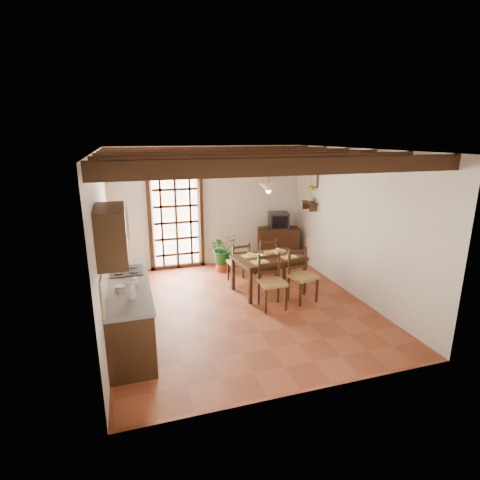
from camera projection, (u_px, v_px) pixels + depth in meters
name	position (u px, v px, depth m)	size (l,w,h in m)	color
ground_plane	(241.00, 306.00, 6.86)	(5.00, 5.00, 0.00)	brown
room_shell	(241.00, 209.00, 6.37)	(4.52, 5.02, 2.81)	silver
ceiling_beams	(241.00, 156.00, 6.13)	(4.50, 4.34, 0.20)	black
french_door	(176.00, 219.00, 8.56)	(1.26, 0.11, 2.32)	white
kitchen_counter	(129.00, 311.00, 5.62)	(0.64, 2.25, 1.38)	black
upper_cabinet	(111.00, 235.00, 4.57)	(0.35, 0.80, 0.70)	black
range_hood	(115.00, 222.00, 5.76)	(0.38, 0.60, 0.54)	white
counter_items	(127.00, 279.00, 5.57)	(0.50, 1.43, 0.25)	black
dining_table	(269.00, 261.00, 7.39)	(1.45, 1.05, 0.72)	#321F10
chair_near_left	(272.00, 291.00, 6.75)	(0.45, 0.43, 0.97)	#AA8E48
chair_near_right	(302.00, 285.00, 7.03)	(0.54, 0.52, 0.98)	#AA8E48
chair_far_left	(239.00, 270.00, 7.93)	(0.44, 0.42, 0.88)	#AA8E48
chair_far_right	(266.00, 265.00, 8.21)	(0.42, 0.40, 0.90)	#AA8E48
table_setting	(269.00, 256.00, 7.37)	(0.97, 0.65, 0.09)	gold
table_bowl	(257.00, 256.00, 7.30)	(0.22, 0.22, 0.05)	white
sideboard	(278.00, 244.00, 9.26)	(0.99, 0.44, 0.84)	black
crt_tv	(279.00, 220.00, 9.09)	(0.55, 0.52, 0.40)	black
fuse_box	(270.00, 190.00, 9.09)	(0.25, 0.03, 0.32)	white
plant_pot	(223.00, 266.00, 8.66)	(0.37, 0.37, 0.23)	maroon
potted_plant	(223.00, 247.00, 8.54)	(1.61, 1.38, 1.79)	#144C19
wall_shelf	(310.00, 204.00, 8.53)	(0.20, 0.42, 0.20)	black
shelf_vase	(310.00, 198.00, 8.49)	(0.15, 0.15, 0.15)	#B2BFB2
shelf_flowers	(310.00, 189.00, 8.44)	(0.14, 0.14, 0.36)	gold
framed_picture	(314.00, 180.00, 8.41)	(0.03, 0.32, 0.32)	brown
pendant_lamp	(268.00, 187.00, 7.09)	(0.36, 0.36, 0.84)	black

